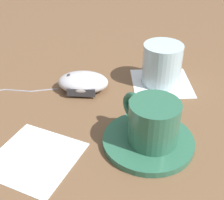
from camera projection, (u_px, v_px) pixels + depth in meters
The scene contains 7 objects.
ground_plane at pixel (133, 122), 0.55m from camera, with size 3.00×3.00×0.00m, color brown.
saucer at pixel (148, 141), 0.50m from camera, with size 0.15×0.15×0.01m, color #2D664C.
coffee_cup at pixel (153, 121), 0.48m from camera, with size 0.11×0.08×0.07m.
computer_mouse at pixel (83, 82), 0.63m from camera, with size 0.10×0.12×0.04m.
napkin_under_glass at pixel (161, 83), 0.66m from camera, with size 0.12×0.12×0.00m, color white.
drinking_glass at pixel (162, 64), 0.64m from camera, with size 0.08×0.08×0.08m, color silver.
napkin_spare at pixel (35, 157), 0.48m from camera, with size 0.12×0.12×0.00m, color white.
Camera 1 is at (0.41, -0.14, 0.34)m, focal length 50.00 mm.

